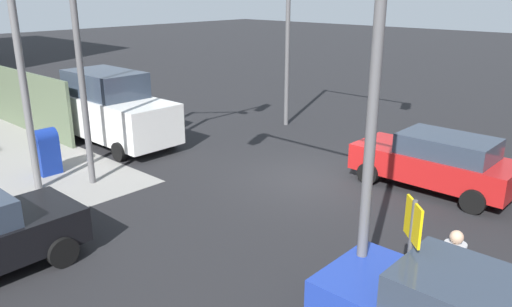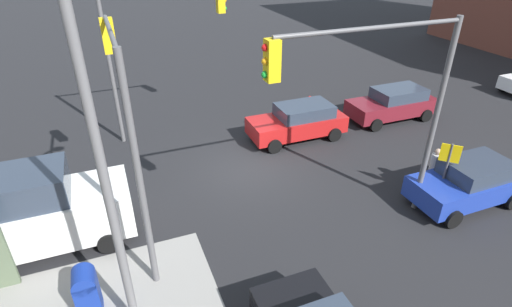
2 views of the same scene
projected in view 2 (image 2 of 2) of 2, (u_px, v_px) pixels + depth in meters
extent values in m
plane|color=black|center=(249.00, 169.00, 16.25)|extent=(120.00, 120.00, 0.00)
cylinder|color=#59595B|center=(434.00, 123.00, 12.46)|extent=(0.18, 0.18, 6.50)
cylinder|color=#59595B|center=(374.00, 28.00, 10.02)|extent=(5.59, 0.12, 0.12)
cube|color=yellow|center=(272.00, 61.00, 9.38)|extent=(0.32, 0.36, 1.00)
sphere|color=red|center=(265.00, 48.00, 9.16)|extent=(0.18, 0.18, 0.18)
sphere|color=orange|center=(265.00, 61.00, 9.32)|extent=(0.18, 0.18, 0.18)
sphere|color=green|center=(265.00, 75.00, 9.48)|extent=(0.18, 0.18, 0.18)
cylinder|color=#59595B|center=(111.00, 73.00, 16.84)|extent=(0.18, 0.18, 6.50)
cube|color=yellow|center=(220.00, 1.00, 17.15)|extent=(0.32, 0.36, 1.00)
sphere|color=orange|center=(224.00, 0.00, 17.21)|extent=(0.18, 0.18, 0.18)
sphere|color=green|center=(225.00, 8.00, 17.36)|extent=(0.18, 0.18, 0.18)
cylinder|color=#59595B|center=(140.00, 182.00, 9.56)|extent=(0.18, 0.18, 6.50)
cylinder|color=#59595B|center=(110.00, 32.00, 9.65)|extent=(0.12, 4.04, 0.12)
cube|color=yellow|center=(108.00, 36.00, 11.55)|extent=(0.36, 0.32, 1.00)
sphere|color=red|center=(106.00, 23.00, 11.53)|extent=(0.18, 0.18, 0.18)
sphere|color=orange|center=(108.00, 34.00, 11.69)|extent=(0.18, 0.18, 0.18)
sphere|color=green|center=(110.00, 45.00, 11.85)|extent=(0.18, 0.18, 0.18)
cylinder|color=slate|center=(107.00, 192.00, 7.91)|extent=(0.20, 0.20, 8.00)
cylinder|color=#4C4C4C|center=(444.00, 175.00, 13.65)|extent=(0.08, 0.08, 2.40)
cube|color=yellow|center=(450.00, 153.00, 13.24)|extent=(0.48, 0.48, 0.64)
cube|color=navy|center=(88.00, 296.00, 9.92)|extent=(0.56, 0.64, 1.15)
cylinder|color=navy|center=(83.00, 280.00, 9.64)|extent=(0.56, 0.64, 0.56)
cylinder|color=red|center=(309.00, 106.00, 21.06)|extent=(0.26, 0.26, 0.80)
sphere|color=red|center=(310.00, 98.00, 20.85)|extent=(0.24, 0.24, 0.24)
cube|color=#1E389E|center=(466.00, 186.00, 13.96)|extent=(3.99, 1.80, 0.75)
cube|color=#2D3847|center=(478.00, 169.00, 13.74)|extent=(2.24, 1.58, 0.55)
cylinder|color=black|center=(453.00, 219.00, 12.98)|extent=(0.64, 0.22, 0.64)
cylinder|color=black|center=(415.00, 190.00, 14.43)|extent=(0.64, 0.22, 0.64)
cylinder|color=black|center=(471.00, 175.00, 15.31)|extent=(0.64, 0.22, 0.64)
cube|color=maroon|center=(391.00, 106.00, 20.21)|extent=(4.46, 1.80, 0.75)
cube|color=#2D3847|center=(399.00, 93.00, 20.01)|extent=(2.50, 1.58, 0.55)
cylinder|color=black|center=(376.00, 125.00, 19.18)|extent=(0.64, 0.22, 0.64)
cylinder|color=black|center=(355.00, 111.00, 20.64)|extent=(0.64, 0.22, 0.64)
cylinder|color=black|center=(426.00, 115.00, 20.16)|extent=(0.64, 0.22, 0.64)
cylinder|color=black|center=(402.00, 103.00, 21.61)|extent=(0.64, 0.22, 0.64)
cylinder|color=black|center=(503.00, 86.00, 23.92)|extent=(0.64, 0.22, 0.64)
cube|color=#B21919|center=(297.00, 125.00, 18.34)|extent=(4.43, 1.80, 0.75)
cube|color=#2D3847|center=(304.00, 110.00, 18.14)|extent=(2.48, 1.58, 0.55)
cylinder|color=black|center=(274.00, 146.00, 17.31)|extent=(0.64, 0.22, 0.64)
cylinder|color=black|center=(259.00, 129.00, 18.77)|extent=(0.64, 0.22, 0.64)
cylinder|color=black|center=(334.00, 135.00, 18.28)|extent=(0.64, 0.22, 0.64)
cylinder|color=black|center=(315.00, 119.00, 19.74)|extent=(0.64, 0.22, 0.64)
cube|color=white|center=(37.00, 218.00, 11.89)|extent=(5.40, 2.10, 1.40)
cube|color=#2D3847|center=(9.00, 190.00, 11.18)|extent=(3.02, 1.85, 0.90)
cylinder|color=black|center=(104.00, 204.00, 13.67)|extent=(0.64, 0.22, 0.64)
cylinder|color=black|center=(109.00, 243.00, 11.97)|extent=(0.64, 0.22, 0.64)
cylinder|color=#B2B2B7|center=(436.00, 162.00, 14.47)|extent=(0.36, 0.36, 0.66)
sphere|color=tan|center=(438.00, 152.00, 14.25)|extent=(0.23, 0.23, 0.23)
cylinder|color=#1E1E2D|center=(431.00, 180.00, 14.84)|extent=(0.28, 0.28, 0.83)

